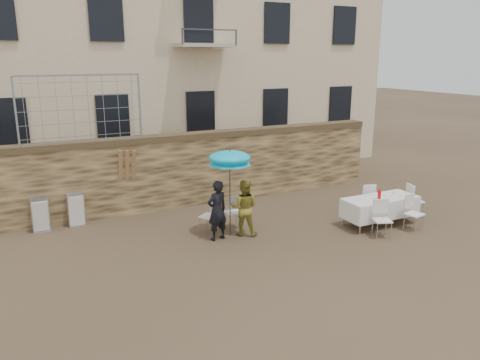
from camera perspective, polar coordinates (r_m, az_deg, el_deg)
name	(u,v)px	position (r m, az deg, el deg)	size (l,w,h in m)	color
ground	(268,266)	(10.51, 3.38, -10.45)	(80.00, 80.00, 0.00)	brown
stone_wall	(188,170)	(14.46, -6.32, 1.23)	(13.00, 0.50, 2.20)	brown
chain_link_fence	(81,109)	(13.43, -18.81, 8.15)	(3.20, 0.06, 1.80)	gray
man_suit	(217,211)	(11.67, -2.80, -3.74)	(0.56, 0.37, 1.54)	black
woman_dress	(244,208)	(11.98, 0.50, -3.40)	(0.71, 0.56, 1.47)	gold
umbrella	(230,160)	(11.59, -1.26, 2.42)	(1.09, 1.09, 2.11)	#3F3F44
couple_chair_left	(209,215)	(12.24, -3.81, -4.27)	(0.48, 0.48, 0.96)	white
couple_chair_right	(233,211)	(12.51, -0.84, -3.82)	(0.48, 0.48, 0.96)	white
banquet_table	(381,199)	(13.27, 16.76, -2.23)	(2.10, 0.85, 0.78)	white
soda_bottle	(379,195)	(12.99, 16.61, -1.79)	(0.09, 0.09, 0.26)	red
table_chair_front_left	(382,219)	(12.44, 16.96, -4.61)	(0.48, 0.48, 0.96)	white
table_chair_front_right	(414,213)	(13.19, 20.48, -3.80)	(0.48, 0.48, 0.96)	white
table_chair_back	(366,199)	(14.04, 15.09, -2.25)	(0.48, 0.48, 0.96)	white
table_chair_side	(415,200)	(14.37, 20.54, -2.30)	(0.48, 0.48, 0.96)	white
chair_stack_left	(40,212)	(13.59, -23.22, -3.63)	(0.46, 0.55, 0.92)	white
chair_stack_right	(75,208)	(13.64, -19.46, -3.19)	(0.46, 0.47, 0.92)	white
wood_planks	(131,181)	(13.81, -13.11, -0.16)	(0.70, 0.20, 2.00)	#A37749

